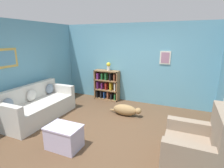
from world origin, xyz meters
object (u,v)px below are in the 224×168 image
object	(u,v)px
bookshelf	(107,85)
dog	(126,110)
couch	(38,107)
coffee_table	(64,136)
recliner_chair	(197,147)
vase	(108,66)

from	to	relation	value
bookshelf	dog	size ratio (longest dim) A/B	1.09
couch	coffee_table	world-z (taller)	couch
coffee_table	dog	size ratio (longest dim) A/B	0.70
couch	coffee_table	distance (m)	1.73
coffee_table	recliner_chair	bearing A→B (deg)	11.24
bookshelf	coffee_table	world-z (taller)	bookshelf
dog	couch	bearing A→B (deg)	-153.15
bookshelf	vase	xyz separation A→B (m)	(0.07, -0.02, 0.70)
couch	bookshelf	bearing A→B (deg)	63.00
couch	coffee_table	xyz separation A→B (m)	(1.52, -0.83, -0.08)
recliner_chair	vase	distance (m)	3.80
coffee_table	vase	bearing A→B (deg)	97.01
couch	bookshelf	xyz separation A→B (m)	(1.09, 2.13, 0.18)
couch	vase	world-z (taller)	vase
dog	coffee_table	bearing A→B (deg)	-108.26
dog	recliner_chair	bearing A→B (deg)	-39.53
couch	bookshelf	world-z (taller)	bookshelf
bookshelf	vase	bearing A→B (deg)	-15.58
couch	recliner_chair	xyz separation A→B (m)	(3.90, -0.36, 0.02)
bookshelf	vase	size ratio (longest dim) A/B	3.71
bookshelf	vase	world-z (taller)	vase
coffee_table	dog	xyz separation A→B (m)	(0.63, 1.92, -0.09)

